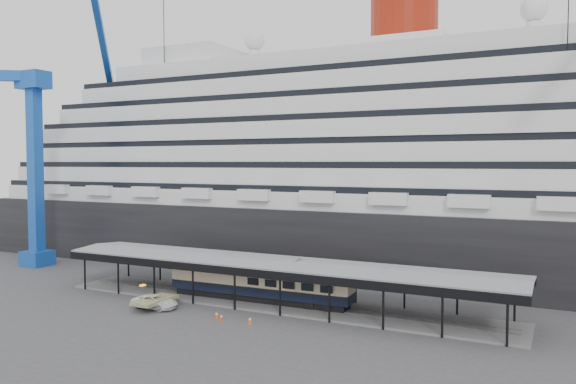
# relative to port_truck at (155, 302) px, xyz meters

# --- Properties ---
(ground) EXTENTS (200.00, 200.00, 0.00)m
(ground) POSITION_rel_port_truck_xyz_m (11.37, 2.67, -0.77)
(ground) COLOR #3E3E41
(ground) RESTS_ON ground
(cruise_ship) EXTENTS (130.00, 30.00, 43.90)m
(cruise_ship) POSITION_rel_port_truck_xyz_m (11.41, 34.67, 17.58)
(cruise_ship) COLOR black
(cruise_ship) RESTS_ON ground
(platform_canopy) EXTENTS (56.00, 9.18, 5.30)m
(platform_canopy) POSITION_rel_port_truck_xyz_m (11.37, 7.67, 1.60)
(platform_canopy) COLOR slate
(platform_canopy) RESTS_ON ground
(crane_blue) EXTENTS (22.63, 19.19, 47.60)m
(crane_blue) POSITION_rel_port_truck_xyz_m (-33.75, 13.29, 19.19)
(crane_blue) COLOR blue
(crane_blue) RESTS_ON ground
(port_truck) EXTENTS (5.52, 2.56, 1.53)m
(port_truck) POSITION_rel_port_truck_xyz_m (0.00, 0.00, 0.00)
(port_truck) COLOR white
(port_truck) RESTS_ON ground
(pullman_carriage) EXTENTS (23.19, 3.64, 22.69)m
(pullman_carriage) POSITION_rel_port_truck_xyz_m (9.37, 7.67, 1.98)
(pullman_carriage) COLOR black
(pullman_carriage) RESTS_ON ground
(traffic_cone_left) EXTENTS (0.47, 0.47, 0.83)m
(traffic_cone_left) POSITION_rel_port_truck_xyz_m (8.69, -0.43, -0.35)
(traffic_cone_left) COLOR #DC490C
(traffic_cone_left) RESTS_ON ground
(traffic_cone_mid) EXTENTS (0.49, 0.49, 0.76)m
(traffic_cone_mid) POSITION_rel_port_truck_xyz_m (9.58, -0.89, -0.39)
(traffic_cone_mid) COLOR #ED3C0D
(traffic_cone_mid) RESTS_ON ground
(traffic_cone_right) EXTENTS (0.45, 0.45, 0.79)m
(traffic_cone_right) POSITION_rel_port_truck_xyz_m (12.87, -0.53, -0.37)
(traffic_cone_right) COLOR #ED550D
(traffic_cone_right) RESTS_ON ground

